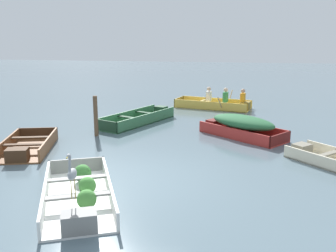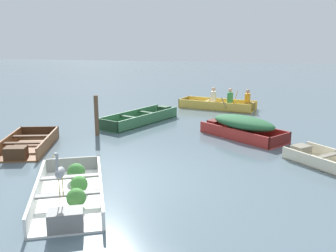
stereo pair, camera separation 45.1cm
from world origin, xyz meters
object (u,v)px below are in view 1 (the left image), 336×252
at_px(rowboat_yellow_with_crew, 218,104).
at_px(mooring_post, 96,116).
at_px(skiff_wooden_brown_outer_moored, 27,147).
at_px(heron_on_dinghy, 72,173).
at_px(skiff_red_near_moored, 242,124).
at_px(skiff_green_mid_moored, 140,119).
at_px(dinghy_white_foreground, 80,193).

distance_m(rowboat_yellow_with_crew, mooring_post, 6.52).
bearing_deg(skiff_wooden_brown_outer_moored, rowboat_yellow_with_crew, 57.51).
bearing_deg(mooring_post, heron_on_dinghy, -72.25).
bearing_deg(skiff_red_near_moored, heron_on_dinghy, -113.87).
bearing_deg(skiff_red_near_moored, skiff_green_mid_moored, 159.99).
distance_m(skiff_green_mid_moored, mooring_post, 2.37).
distance_m(skiff_green_mid_moored, skiff_wooden_brown_outer_moored, 4.61).
height_order(skiff_wooden_brown_outer_moored, heron_on_dinghy, heron_on_dinghy).
relative_size(skiff_wooden_brown_outer_moored, rowboat_yellow_with_crew, 0.78).
xyz_separation_m(skiff_green_mid_moored, rowboat_yellow_with_crew, (2.64, 3.34, 0.07)).
relative_size(skiff_red_near_moored, mooring_post, 2.19).
bearing_deg(heron_on_dinghy, rowboat_yellow_with_crew, 80.96).
xyz_separation_m(skiff_red_near_moored, mooring_post, (-4.53, -0.81, 0.26)).
xyz_separation_m(skiff_red_near_moored, skiff_wooden_brown_outer_moored, (-5.78, -2.76, -0.26)).
bearing_deg(skiff_red_near_moored, mooring_post, -169.83).
xyz_separation_m(skiff_wooden_brown_outer_moored, heron_on_dinghy, (3.00, -3.52, 0.76)).
relative_size(rowboat_yellow_with_crew, mooring_post, 2.67).
xyz_separation_m(skiff_wooden_brown_outer_moored, mooring_post, (1.24, 1.95, 0.52)).
relative_size(skiff_red_near_moored, skiff_wooden_brown_outer_moored, 1.05).
bearing_deg(rowboat_yellow_with_crew, skiff_red_near_moored, -77.52).
xyz_separation_m(dinghy_white_foreground, rowboat_yellow_with_crew, (2.01, 10.12, 0.06)).
height_order(skiff_green_mid_moored, mooring_post, mooring_post).
xyz_separation_m(dinghy_white_foreground, skiff_green_mid_moored, (-0.64, 6.78, -0.01)).
bearing_deg(skiff_green_mid_moored, heron_on_dinghy, -83.28).
bearing_deg(mooring_post, dinghy_white_foreground, -72.20).
bearing_deg(heron_on_dinghy, skiff_red_near_moored, 66.13).
relative_size(dinghy_white_foreground, skiff_green_mid_moored, 0.93).
bearing_deg(dinghy_white_foreground, skiff_wooden_brown_outer_moored, 135.54).
bearing_deg(mooring_post, skiff_green_mid_moored, 68.40).
bearing_deg(rowboat_yellow_with_crew, heron_on_dinghy, -99.04).
relative_size(dinghy_white_foreground, rowboat_yellow_with_crew, 0.94).
bearing_deg(skiff_red_near_moored, rowboat_yellow_with_crew, 102.48).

